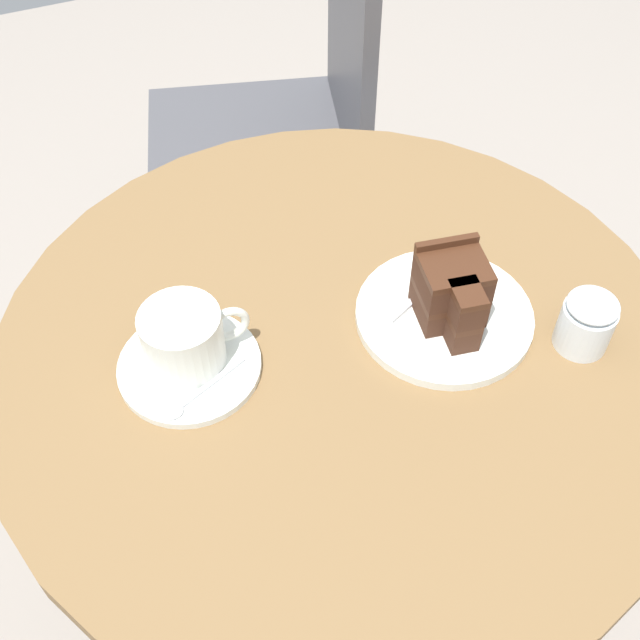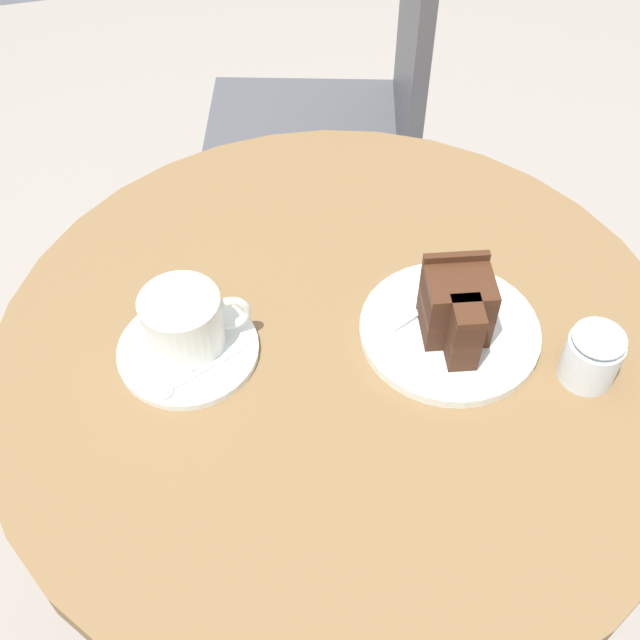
% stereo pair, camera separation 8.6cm
% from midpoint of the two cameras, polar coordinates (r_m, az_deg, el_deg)
% --- Properties ---
extents(ground_plane, '(4.40, 4.40, 0.01)m').
position_cam_midpoint_polar(ground_plane, '(1.49, -0.80, -18.38)').
color(ground_plane, gray).
rests_on(ground_plane, ground).
extents(cafe_table, '(0.78, 0.78, 0.68)m').
position_cam_midpoint_polar(cafe_table, '(0.98, -1.16, -5.75)').
color(cafe_table, brown).
rests_on(cafe_table, ground).
extents(saucer, '(0.15, 0.15, 0.01)m').
position_cam_midpoint_polar(saucer, '(0.88, -12.02, -3.41)').
color(saucer, silver).
rests_on(saucer, cafe_table).
extents(coffee_cup, '(0.12, 0.09, 0.07)m').
position_cam_midpoint_polar(coffee_cup, '(0.85, -12.49, -1.38)').
color(coffee_cup, silver).
rests_on(coffee_cup, saucer).
extents(teaspoon, '(0.10, 0.05, 0.00)m').
position_cam_midpoint_polar(teaspoon, '(0.85, -11.81, -5.50)').
color(teaspoon, silver).
rests_on(teaspoon, saucer).
extents(cake_plate, '(0.20, 0.20, 0.01)m').
position_cam_midpoint_polar(cake_plate, '(0.91, 6.17, 0.16)').
color(cake_plate, silver).
rests_on(cake_plate, cafe_table).
extents(cake_slice, '(0.08, 0.10, 0.09)m').
position_cam_midpoint_polar(cake_slice, '(0.87, 6.66, 1.82)').
color(cake_slice, '#422619').
rests_on(cake_slice, cake_plate).
extents(fork, '(0.13, 0.07, 0.00)m').
position_cam_midpoint_polar(fork, '(0.93, 5.82, 2.78)').
color(fork, silver).
rests_on(fork, cake_plate).
extents(napkin, '(0.17, 0.18, 0.00)m').
position_cam_midpoint_polar(napkin, '(0.91, 5.76, -0.11)').
color(napkin, silver).
rests_on(napkin, cafe_table).
extents(cafe_chair, '(0.47, 0.47, 0.88)m').
position_cam_midpoint_polar(cafe_chair, '(1.47, -3.35, 14.59)').
color(cafe_chair, '#4C4C51').
rests_on(cafe_chair, ground).
extents(sugar_pot, '(0.06, 0.06, 0.07)m').
position_cam_midpoint_polar(sugar_pot, '(0.89, 15.89, -0.29)').
color(sugar_pot, silver).
rests_on(sugar_pot, cafe_table).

